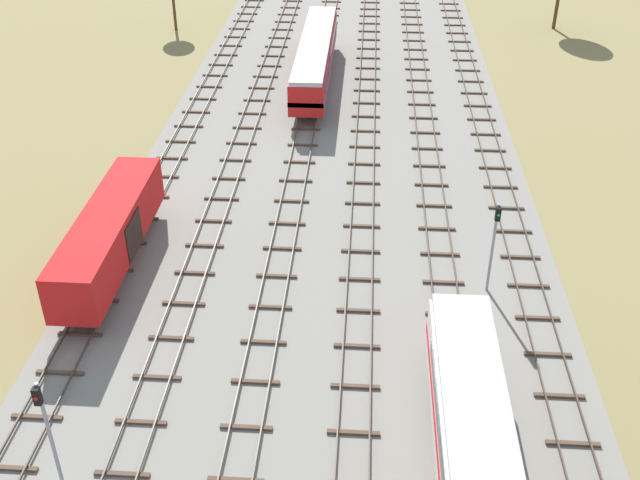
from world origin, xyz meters
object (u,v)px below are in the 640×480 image
(passenger_coach_centre_left_mid, at_px, (315,55))
(signal_post_mid, at_px, (46,422))
(signal_post_nearest, at_px, (494,238))
(freight_boxcar_far_left_near, at_px, (110,233))

(passenger_coach_centre_left_mid, bearing_deg, signal_post_mid, -98.73)
(signal_post_mid, bearing_deg, signal_post_nearest, 37.68)
(freight_boxcar_far_left_near, relative_size, signal_post_mid, 2.53)
(freight_boxcar_far_left_near, distance_m, signal_post_mid, 16.09)
(freight_boxcar_far_left_near, xyz_separation_m, signal_post_nearest, (21.87, -0.86, 1.11))
(passenger_coach_centre_left_mid, distance_m, signal_post_mid, 48.03)
(freight_boxcar_far_left_near, bearing_deg, signal_post_nearest, -2.24)
(passenger_coach_centre_left_mid, bearing_deg, freight_boxcar_far_left_near, -107.09)
(signal_post_nearest, distance_m, signal_post_mid, 24.57)
(signal_post_nearest, bearing_deg, freight_boxcar_far_left_near, 177.76)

